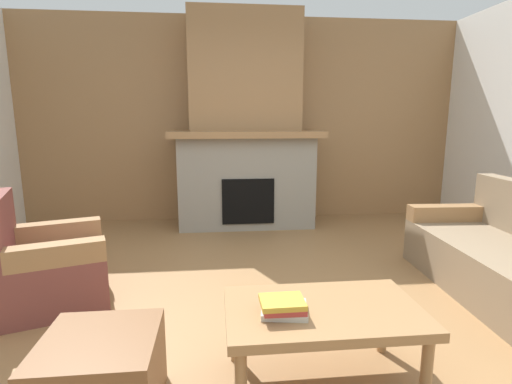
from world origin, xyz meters
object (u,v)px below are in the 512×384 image
Objects in this scene: armchair at (43,267)px; coffee_table at (323,317)px; fireplace at (245,136)px; ottoman at (101,377)px.

armchair is 2.13m from coffee_table.
fireplace is 2.70× the size of coffee_table.
fireplace is 3.61m from ottoman.
armchair is 1.85× the size of ottoman.
armchair is 1.43m from ottoman.
fireplace reaches higher than armchair.
fireplace is 2.80× the size of armchair.
fireplace is at bearing 74.48° from ottoman.
ottoman is (-0.93, -3.35, -0.96)m from fireplace.
ottoman is at bearing -58.35° from armchair.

